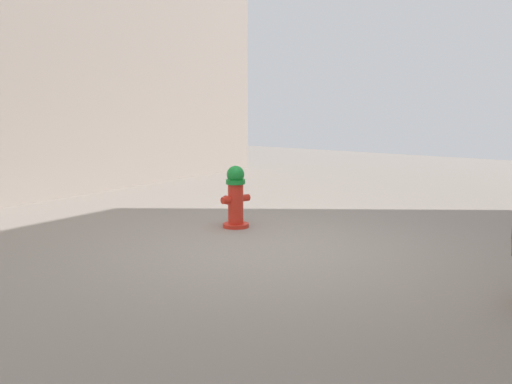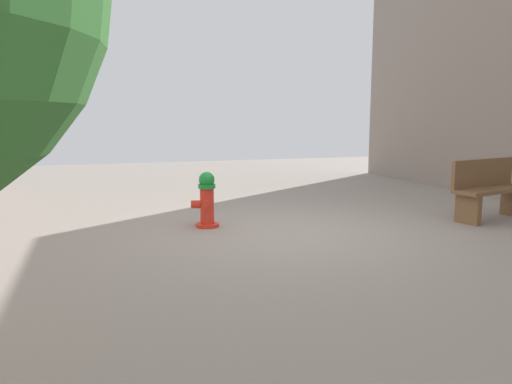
{
  "view_description": "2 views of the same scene",
  "coord_description": "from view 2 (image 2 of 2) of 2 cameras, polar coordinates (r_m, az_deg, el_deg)",
  "views": [
    {
      "loc": [
        -3.65,
        5.6,
        1.72
      ],
      "look_at": [
        0.3,
        -0.07,
        0.63
      ],
      "focal_mm": 43.14,
      "sensor_mm": 36.0,
      "label": 1
    },
    {
      "loc": [
        2.61,
        6.2,
        1.6
      ],
      "look_at": [
        0.67,
        0.23,
        0.64
      ],
      "focal_mm": 34.35,
      "sensor_mm": 36.0,
      "label": 2
    }
  ],
  "objects": [
    {
      "name": "fire_hydrant",
      "position": [
        7.22,
        -5.78,
        -0.89
      ],
      "size": [
        0.41,
        0.43,
        0.82
      ],
      "color": "red",
      "rests_on": "ground_plane"
    },
    {
      "name": "bench_near",
      "position": [
        8.55,
        25.5,
        0.33
      ],
      "size": [
        1.53,
        0.76,
        0.95
      ],
      "color": "brown",
      "rests_on": "ground_plane"
    },
    {
      "name": "ground_plane",
      "position": [
        6.92,
        4.73,
        -4.73
      ],
      "size": [
        23.4,
        23.4,
        0.0
      ],
      "primitive_type": "plane",
      "color": "gray"
    }
  ]
}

